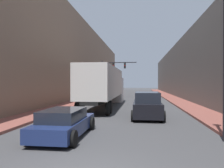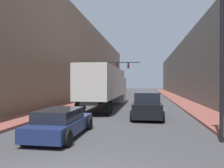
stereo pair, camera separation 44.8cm
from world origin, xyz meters
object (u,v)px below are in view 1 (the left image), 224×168
Objects in this scene: semi_truck at (105,85)px; traffic_signal_gantry at (110,72)px; sedan_car at (64,123)px; suv_car at (147,105)px.

traffic_signal_gantry reaches higher than semi_truck.
sedan_car is (0.12, -12.33, -1.60)m from semi_truck.
semi_truck is 2.37× the size of traffic_signal_gantry.
sedan_car is at bearing -89.44° from semi_truck.
traffic_signal_gantry is (-1.36, 13.59, 1.94)m from semi_truck.
semi_truck is 12.43m from sedan_car.
sedan_car is 7.08m from suv_car.
suv_car is 20.95m from traffic_signal_gantry.
semi_truck is 13.80m from traffic_signal_gantry.
suv_car is at bearing -58.13° from semi_truck.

